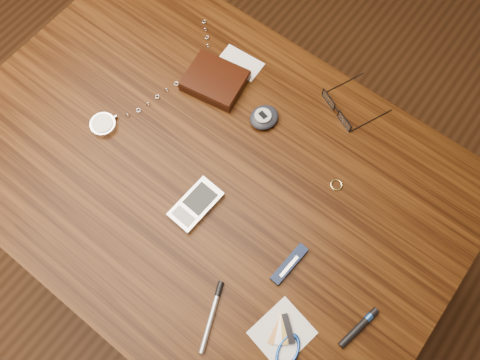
{
  "coord_description": "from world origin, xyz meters",
  "views": [
    {
      "loc": [
        0.27,
        -0.24,
        1.59
      ],
      "look_at": [
        0.07,
        0.02,
        0.76
      ],
      "focal_mm": 35.0,
      "sensor_mm": 36.0,
      "label": 1
    }
  ],
  "objects_px": {
    "pocket_knife": "(289,264)",
    "silver_pen": "(213,311)",
    "desk": "(209,187)",
    "pocket_watch": "(108,121)",
    "pedometer": "(264,117)",
    "notepad_keys": "(285,342)",
    "pda_phone": "(196,205)",
    "eyeglasses": "(339,109)",
    "wallet_and_card": "(216,80)"
  },
  "relations": [
    {
      "from": "desk",
      "to": "pedometer",
      "type": "distance_m",
      "value": 0.2
    },
    {
      "from": "notepad_keys",
      "to": "wallet_and_card",
      "type": "bearing_deg",
      "value": 141.45
    },
    {
      "from": "eyeglasses",
      "to": "silver_pen",
      "type": "distance_m",
      "value": 0.47
    },
    {
      "from": "pocket_knife",
      "to": "silver_pen",
      "type": "xyz_separation_m",
      "value": [
        -0.06,
        -0.15,
        -0.0
      ]
    },
    {
      "from": "wallet_and_card",
      "to": "pocket_knife",
      "type": "relative_size",
      "value": 1.87
    },
    {
      "from": "pocket_watch",
      "to": "pda_phone",
      "type": "distance_m",
      "value": 0.26
    },
    {
      "from": "pedometer",
      "to": "notepad_keys",
      "type": "height_order",
      "value": "pedometer"
    },
    {
      "from": "desk",
      "to": "pedometer",
      "type": "relative_size",
      "value": 13.98
    },
    {
      "from": "pedometer",
      "to": "notepad_keys",
      "type": "bearing_deg",
      "value": -48.68
    },
    {
      "from": "eyeglasses",
      "to": "pda_phone",
      "type": "relative_size",
      "value": 1.31
    },
    {
      "from": "wallet_and_card",
      "to": "notepad_keys",
      "type": "height_order",
      "value": "wallet_and_card"
    },
    {
      "from": "pda_phone",
      "to": "pedometer",
      "type": "relative_size",
      "value": 1.47
    },
    {
      "from": "pocket_knife",
      "to": "silver_pen",
      "type": "relative_size",
      "value": 0.74
    },
    {
      "from": "notepad_keys",
      "to": "silver_pen",
      "type": "height_order",
      "value": "silver_pen"
    },
    {
      "from": "pda_phone",
      "to": "notepad_keys",
      "type": "xyz_separation_m",
      "value": [
        0.28,
        -0.1,
        -0.0
      ]
    },
    {
      "from": "eyeglasses",
      "to": "pocket_watch",
      "type": "height_order",
      "value": "eyeglasses"
    },
    {
      "from": "desk",
      "to": "wallet_and_card",
      "type": "bearing_deg",
      "value": 122.7
    },
    {
      "from": "eyeglasses",
      "to": "silver_pen",
      "type": "relative_size",
      "value": 1.17
    },
    {
      "from": "pda_phone",
      "to": "pocket_knife",
      "type": "xyz_separation_m",
      "value": [
        0.2,
        0.02,
        -0.0
      ]
    },
    {
      "from": "notepad_keys",
      "to": "pocket_knife",
      "type": "height_order",
      "value": "pocket_knife"
    },
    {
      "from": "notepad_keys",
      "to": "pocket_watch",
      "type": "bearing_deg",
      "value": 166.71
    },
    {
      "from": "desk",
      "to": "notepad_keys",
      "type": "distance_m",
      "value": 0.37
    },
    {
      "from": "pda_phone",
      "to": "silver_pen",
      "type": "distance_m",
      "value": 0.2
    },
    {
      "from": "pocket_watch",
      "to": "wallet_and_card",
      "type": "bearing_deg",
      "value": 60.97
    },
    {
      "from": "pocket_knife",
      "to": "notepad_keys",
      "type": "bearing_deg",
      "value": -57.53
    },
    {
      "from": "pocket_watch",
      "to": "silver_pen",
      "type": "xyz_separation_m",
      "value": [
        0.4,
        -0.16,
        -0.0
      ]
    },
    {
      "from": "pedometer",
      "to": "eyeglasses",
      "type": "bearing_deg",
      "value": 44.63
    },
    {
      "from": "wallet_and_card",
      "to": "silver_pen",
      "type": "relative_size",
      "value": 1.38
    },
    {
      "from": "desk",
      "to": "eyeglasses",
      "type": "distance_m",
      "value": 0.32
    },
    {
      "from": "eyeglasses",
      "to": "pocket_knife",
      "type": "bearing_deg",
      "value": -72.17
    },
    {
      "from": "eyeglasses",
      "to": "pocket_watch",
      "type": "relative_size",
      "value": 0.38
    },
    {
      "from": "pda_phone",
      "to": "pedometer",
      "type": "distance_m",
      "value": 0.23
    },
    {
      "from": "pocket_watch",
      "to": "pda_phone",
      "type": "bearing_deg",
      "value": -6.45
    },
    {
      "from": "desk",
      "to": "pedometer",
      "type": "xyz_separation_m",
      "value": [
        0.03,
        0.16,
        0.11
      ]
    },
    {
      "from": "pedometer",
      "to": "pocket_knife",
      "type": "relative_size",
      "value": 0.82
    },
    {
      "from": "desk",
      "to": "wallet_and_card",
      "type": "height_order",
      "value": "wallet_and_card"
    },
    {
      "from": "wallet_and_card",
      "to": "notepad_keys",
      "type": "distance_m",
      "value": 0.53
    },
    {
      "from": "pocket_watch",
      "to": "desk",
      "type": "bearing_deg",
      "value": 10.45
    },
    {
      "from": "pocket_watch",
      "to": "pda_phone",
      "type": "relative_size",
      "value": 3.42
    },
    {
      "from": "desk",
      "to": "notepad_keys",
      "type": "relative_size",
      "value": 9.44
    },
    {
      "from": "desk",
      "to": "pocket_watch",
      "type": "height_order",
      "value": "pocket_watch"
    },
    {
      "from": "desk",
      "to": "pocket_watch",
      "type": "xyz_separation_m",
      "value": [
        -0.22,
        -0.04,
        0.11
      ]
    },
    {
      "from": "pda_phone",
      "to": "pocket_knife",
      "type": "height_order",
      "value": "pda_phone"
    },
    {
      "from": "desk",
      "to": "silver_pen",
      "type": "height_order",
      "value": "silver_pen"
    },
    {
      "from": "pedometer",
      "to": "pocket_knife",
      "type": "height_order",
      "value": "pedometer"
    },
    {
      "from": "pocket_watch",
      "to": "pda_phone",
      "type": "height_order",
      "value": "same"
    },
    {
      "from": "notepad_keys",
      "to": "silver_pen",
      "type": "xyz_separation_m",
      "value": [
        -0.13,
        -0.03,
        0.0
      ]
    },
    {
      "from": "silver_pen",
      "to": "pedometer",
      "type": "bearing_deg",
      "value": 113.36
    },
    {
      "from": "pda_phone",
      "to": "silver_pen",
      "type": "relative_size",
      "value": 0.89
    },
    {
      "from": "eyeglasses",
      "to": "silver_pen",
      "type": "height_order",
      "value": "eyeglasses"
    }
  ]
}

